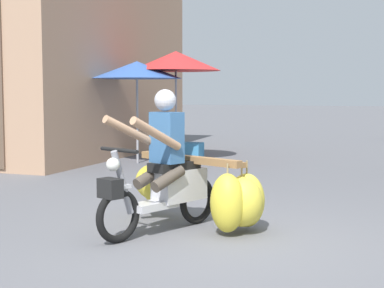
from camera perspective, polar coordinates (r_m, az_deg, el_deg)
ground_plane at (r=5.98m, az=2.32°, el=-9.93°), size 120.00×120.00×0.00m
motorbike_main_loaded at (r=6.64m, az=-0.10°, el=-4.12°), size 1.84×1.87×1.58m
shopfront_building at (r=15.19m, az=-13.67°, el=7.05°), size 4.39×7.06×4.20m
market_umbrella_near_shop at (r=13.04m, az=-1.58°, el=8.09°), size 1.99×1.99×2.45m
market_umbrella_further_along at (r=12.73m, az=-5.40°, el=7.20°), size 1.95×1.95×2.21m
produce_crate at (r=13.77m, az=-0.17°, el=-0.60°), size 0.56×0.40×0.36m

